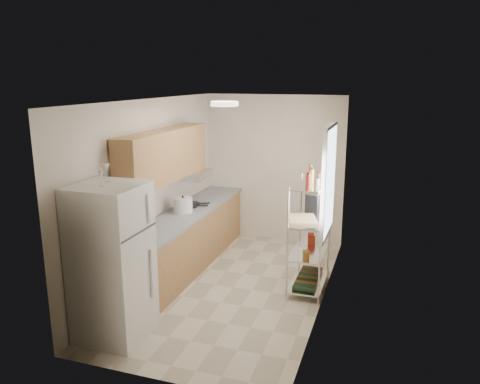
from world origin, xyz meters
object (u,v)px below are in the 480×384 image
Objects in this scene: espresso_machine at (314,202)px; rice_cooker at (183,205)px; refrigerator at (112,262)px; frying_pan_large at (189,205)px; cutting_board at (302,219)px.

rice_cooker is at bearing -167.34° from espresso_machine.
frying_pan_large is at bearing 93.05° from refrigerator.
cutting_board is at bearing -6.08° from rice_cooker.
espresso_machine is at bearing 50.19° from refrigerator.
frying_pan_large is at bearing -176.11° from espresso_machine.
frying_pan_large is (-0.05, 0.30, -0.09)m from rice_cooker.
rice_cooker is at bearing 92.13° from refrigerator.
cutting_board is at bearing -33.15° from frying_pan_large.
frying_pan_large is at bearing 99.20° from rice_cooker.
rice_cooker is 1.86m from cutting_board.
espresso_machine is (1.86, 2.23, 0.28)m from refrigerator.
rice_cooker is 0.32m from frying_pan_large.
refrigerator is 3.71× the size of cutting_board.
refrigerator reaches higher than rice_cooker.
cutting_board is 0.43m from espresso_machine.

